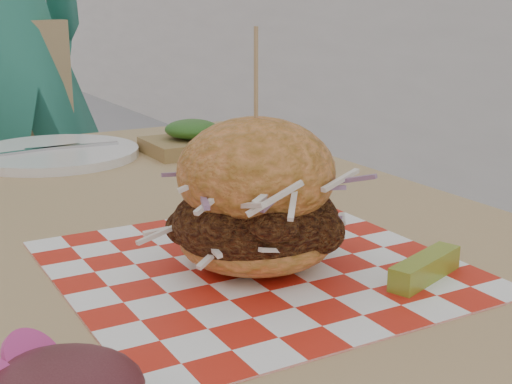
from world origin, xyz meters
The scene contains 6 objects.
patio_table centered at (0.02, 0.21, 0.67)m, with size 0.80×1.20×0.75m.
paper_liner centered at (0.07, 0.03, 0.75)m, with size 0.36×0.36×0.00m, color red.
sandwich centered at (0.07, 0.03, 0.81)m, with size 0.20×0.20×0.22m.
pickle_spear centered at (0.18, -0.07, 0.76)m, with size 0.10×0.02×0.02m, color olive.
place_setting centered at (0.02, 0.62, 0.76)m, with size 0.27×0.27×0.02m.
kraft_tray centered at (0.24, 0.55, 0.77)m, with size 0.15×0.12×0.06m.
Camera 1 is at (-0.25, -0.52, 1.00)m, focal length 50.00 mm.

